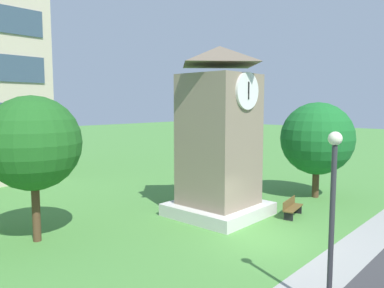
{
  "coord_description": "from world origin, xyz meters",
  "views": [
    {
      "loc": [
        -12.98,
        -8.01,
        5.57
      ],
      "look_at": [
        0.89,
        4.46,
        3.61
      ],
      "focal_mm": 35.23,
      "sensor_mm": 36.0,
      "label": 1
    }
  ],
  "objects_px": {
    "park_bench": "(292,207)",
    "tree_by_building": "(33,143)",
    "clock_tower": "(219,143)",
    "tree_streetside": "(317,139)",
    "street_lamp": "(333,200)"
  },
  "relations": [
    {
      "from": "tree_streetside",
      "to": "park_bench",
      "type": "bearing_deg",
      "value": -169.86
    },
    {
      "from": "park_bench",
      "to": "tree_by_building",
      "type": "distance_m",
      "value": 12.35
    },
    {
      "from": "park_bench",
      "to": "tree_streetside",
      "type": "relative_size",
      "value": 0.32
    },
    {
      "from": "street_lamp",
      "to": "tree_streetside",
      "type": "bearing_deg",
      "value": 25.36
    },
    {
      "from": "clock_tower",
      "to": "tree_streetside",
      "type": "relative_size",
      "value": 1.47
    },
    {
      "from": "tree_streetside",
      "to": "clock_tower",
      "type": "bearing_deg",
      "value": 162.89
    },
    {
      "from": "street_lamp",
      "to": "tree_by_building",
      "type": "distance_m",
      "value": 11.39
    },
    {
      "from": "clock_tower",
      "to": "park_bench",
      "type": "relative_size",
      "value": 4.52
    },
    {
      "from": "park_bench",
      "to": "tree_by_building",
      "type": "xyz_separation_m",
      "value": [
        -10.09,
        6.17,
        3.57
      ]
    },
    {
      "from": "tree_by_building",
      "to": "tree_streetside",
      "type": "height_order",
      "value": "tree_by_building"
    },
    {
      "from": "tree_by_building",
      "to": "tree_streetside",
      "type": "distance_m",
      "value": 15.65
    },
    {
      "from": "clock_tower",
      "to": "tree_by_building",
      "type": "relative_size",
      "value": 1.41
    },
    {
      "from": "clock_tower",
      "to": "street_lamp",
      "type": "bearing_deg",
      "value": -123.65
    },
    {
      "from": "tree_streetside",
      "to": "tree_by_building",
      "type": "bearing_deg",
      "value": 160.01
    },
    {
      "from": "street_lamp",
      "to": "clock_tower",
      "type": "bearing_deg",
      "value": 56.35
    }
  ]
}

